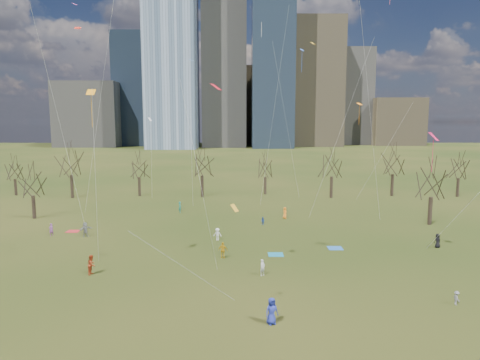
{
  "coord_description": "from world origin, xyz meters",
  "views": [
    {
      "loc": [
        -0.16,
        -39.14,
        13.96
      ],
      "look_at": [
        0.0,
        12.0,
        7.0
      ],
      "focal_mm": 32.0,
      "sensor_mm": 36.0,
      "label": 1
    }
  ],
  "objects_px": {
    "person_0": "(272,311)",
    "person_1": "(263,267)",
    "blanket_teal": "(276,255)",
    "person_4": "(223,250)",
    "blanket_crimson": "(73,231)",
    "blanket_navy": "(335,248)",
    "person_2": "(92,265)"
  },
  "relations": [
    {
      "from": "person_1",
      "to": "person_2",
      "type": "xyz_separation_m",
      "value": [
        -15.74,
        0.35,
        0.16
      ]
    },
    {
      "from": "blanket_crimson",
      "to": "person_0",
      "type": "height_order",
      "value": "person_0"
    },
    {
      "from": "blanket_teal",
      "to": "person_4",
      "type": "distance_m",
      "value": 5.74
    },
    {
      "from": "person_4",
      "to": "blanket_navy",
      "type": "bearing_deg",
      "value": -151.82
    },
    {
      "from": "person_0",
      "to": "person_4",
      "type": "xyz_separation_m",
      "value": [
        -3.91,
        14.48,
        -0.09
      ]
    },
    {
      "from": "blanket_navy",
      "to": "person_4",
      "type": "height_order",
      "value": "person_4"
    },
    {
      "from": "blanket_navy",
      "to": "blanket_teal",
      "type": "bearing_deg",
      "value": -161.35
    },
    {
      "from": "person_0",
      "to": "person_1",
      "type": "xyz_separation_m",
      "value": [
        -0.11,
        9.49,
        -0.18
      ]
    },
    {
      "from": "person_1",
      "to": "person_2",
      "type": "distance_m",
      "value": 15.74
    },
    {
      "from": "person_0",
      "to": "person_1",
      "type": "height_order",
      "value": "person_0"
    },
    {
      "from": "blanket_teal",
      "to": "person_4",
      "type": "xyz_separation_m",
      "value": [
        -5.55,
        -1.19,
        0.84
      ]
    },
    {
      "from": "person_4",
      "to": "person_0",
      "type": "bearing_deg",
      "value": 117.55
    },
    {
      "from": "blanket_teal",
      "to": "person_4",
      "type": "height_order",
      "value": "person_4"
    },
    {
      "from": "blanket_navy",
      "to": "person_2",
      "type": "relative_size",
      "value": 0.87
    },
    {
      "from": "blanket_navy",
      "to": "person_1",
      "type": "bearing_deg",
      "value": -135.3
    },
    {
      "from": "blanket_navy",
      "to": "person_4",
      "type": "distance_m",
      "value": 12.88
    },
    {
      "from": "blanket_teal",
      "to": "blanket_navy",
      "type": "distance_m",
      "value": 7.2
    },
    {
      "from": "blanket_teal",
      "to": "person_4",
      "type": "relative_size",
      "value": 0.93
    },
    {
      "from": "blanket_navy",
      "to": "person_4",
      "type": "bearing_deg",
      "value": -164.25
    },
    {
      "from": "blanket_navy",
      "to": "blanket_crimson",
      "type": "bearing_deg",
      "value": 166.83
    },
    {
      "from": "person_2",
      "to": "person_4",
      "type": "height_order",
      "value": "person_2"
    },
    {
      "from": "person_2",
      "to": "person_4",
      "type": "bearing_deg",
      "value": -64.68
    },
    {
      "from": "blanket_teal",
      "to": "blanket_navy",
      "type": "height_order",
      "value": "same"
    },
    {
      "from": "blanket_crimson",
      "to": "blanket_teal",
      "type": "bearing_deg",
      "value": -21.23
    },
    {
      "from": "blanket_crimson",
      "to": "person_0",
      "type": "xyz_separation_m",
      "value": [
        23.61,
        -25.48,
        0.93
      ]
    },
    {
      "from": "blanket_teal",
      "to": "blanket_navy",
      "type": "bearing_deg",
      "value": 18.65
    },
    {
      "from": "blanket_navy",
      "to": "person_2",
      "type": "distance_m",
      "value": 25.64
    },
    {
      "from": "person_2",
      "to": "blanket_teal",
      "type": "bearing_deg",
      "value": -67.49
    },
    {
      "from": "blanket_crimson",
      "to": "person_1",
      "type": "relative_size",
      "value": 1.05
    },
    {
      "from": "blanket_teal",
      "to": "blanket_navy",
      "type": "xyz_separation_m",
      "value": [
        6.82,
        2.3,
        0.0
      ]
    },
    {
      "from": "blanket_teal",
      "to": "person_2",
      "type": "height_order",
      "value": "person_2"
    },
    {
      "from": "person_1",
      "to": "person_4",
      "type": "xyz_separation_m",
      "value": [
        -3.81,
        4.99,
        0.09
      ]
    }
  ]
}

